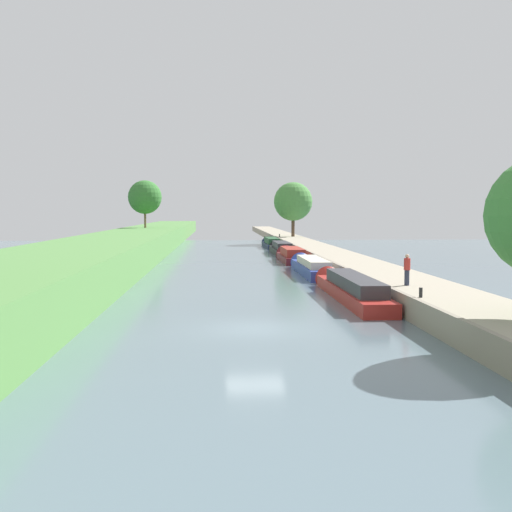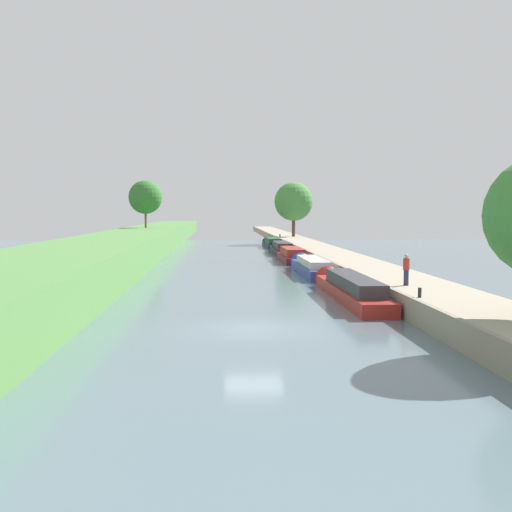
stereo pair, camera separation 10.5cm
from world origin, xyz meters
name	(u,v)px [view 2 (the right image)]	position (x,y,z in m)	size (l,w,h in m)	color
ground_plane	(254,328)	(0.00, 0.00, 0.00)	(160.00, 160.00, 0.00)	slate
right_towpath	(468,314)	(9.39, 0.00, 0.55)	(4.13, 260.00, 1.11)	#9E937F
stone_quay	(419,314)	(7.20, 0.00, 0.58)	(0.25, 260.00, 1.16)	gray
narrowboat_red	(349,288)	(5.99, 8.75, 0.59)	(1.82, 14.28, 1.93)	maroon
narrowboat_blue	(311,267)	(5.85, 22.80, 0.56)	(1.90, 12.55, 1.85)	#283D93
narrowboat_maroon	(291,256)	(5.70, 35.20, 0.56)	(2.13, 10.48, 2.10)	maroon
narrowboat_black	(281,249)	(5.81, 46.23, 0.58)	(1.96, 11.85, 2.01)	black
narrowboat_navy	(271,243)	(5.78, 59.69, 0.54)	(1.82, 12.88, 1.94)	#141E42
tree_rightbank_midnear	(294,202)	(9.91, 67.90, 6.48)	(5.94, 5.94, 8.36)	#4C3828
tree_leftbank_upstream	(145,197)	(-12.64, 67.57, 7.12)	(5.07, 5.07, 7.15)	brown
person_walking	(406,269)	(8.38, 5.71, 1.98)	(0.34, 0.34, 1.66)	#282D42
mooring_bollard_near	(420,293)	(7.62, 1.20, 1.33)	(0.16, 0.16, 0.45)	black
mooring_bollard_far	(280,236)	(7.62, 65.90, 1.33)	(0.16, 0.16, 0.45)	black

